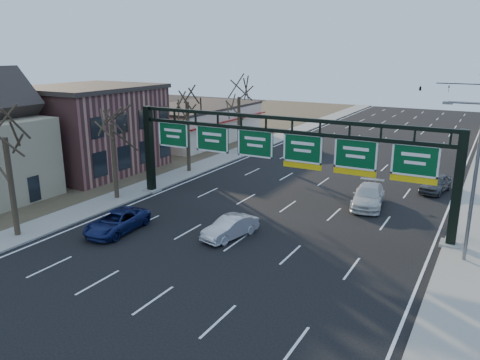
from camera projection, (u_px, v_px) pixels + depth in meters
The scene contains 18 objects.
ground at pixel (219, 254), 27.47m from camera, with size 160.00×160.00×0.00m, color black.
sidewalk_left at pixel (216, 161), 50.28m from camera, with size 3.00×120.00×0.12m, color gray.
dirt_strip_left at pixel (130, 150), 56.05m from camera, with size 21.00×120.00×0.06m, color #473D2B.
lane_markings at pixel (330, 177), 44.26m from camera, with size 21.60×120.00×0.01m, color white.
sign_gantry at pixel (280, 152), 32.86m from camera, with size 24.60×1.20×7.20m.
brick_block at pixel (91, 129), 45.73m from camera, with size 10.40×12.40×8.30m.
cream_strip at pixel (196, 123), 61.32m from camera, with size 10.90×18.40×4.70m.
tree_near at pixel (2, 121), 28.13m from camera, with size 3.60×3.60×8.86m.
tree_gantry at pixel (111, 110), 35.79m from camera, with size 3.60×3.60×8.48m.
tree_mid at pixel (187, 91), 43.99m from camera, with size 3.60×3.60×9.24m.
tree_far at pixel (239, 88), 52.49m from camera, with size 3.60×3.60×8.86m.
streetlight_near at pixel (473, 175), 25.25m from camera, with size 2.15×0.22×9.00m.
traffic_signal_mast at pixel (446, 92), 69.49m from camera, with size 10.16×0.54×7.00m.
car_blue_suv at pixel (117, 222), 30.73m from camera, with size 2.28×4.95×1.38m, color #121C4F.
car_silver_sedan at pixel (230, 227), 29.77m from camera, with size 1.44×4.12×1.36m, color silver.
car_white_wagon at pixel (368, 196), 35.79m from camera, with size 2.20×5.42×1.57m, color silver.
car_grey_far at pixel (436, 183), 39.37m from camera, with size 1.75×4.35×1.48m, color #44464A.
car_silver_distant at pixel (308, 148), 53.57m from camera, with size 1.58×4.53×1.49m, color #A0A0A4.
Camera 1 is at (13.44, -21.44, 11.59)m, focal length 35.00 mm.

